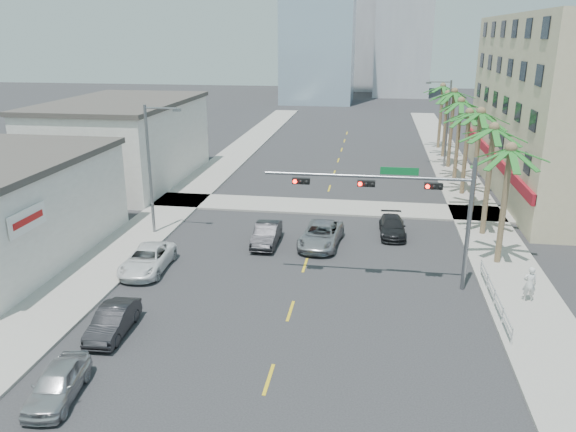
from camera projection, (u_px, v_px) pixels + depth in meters
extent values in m
plane|color=#262628|center=(277.00, 353.00, 24.79)|extent=(260.00, 260.00, 0.00)
cube|color=gray|center=(481.00, 222.00, 41.82)|extent=(4.00, 120.00, 0.15)
cube|color=gray|center=(173.00, 207.00, 45.29)|extent=(4.00, 120.00, 0.15)
cube|color=gray|center=(323.00, 207.00, 45.44)|extent=(80.00, 4.00, 0.15)
cube|color=maroon|center=(493.00, 157.00, 49.96)|extent=(0.30, 28.00, 0.80)
cube|color=beige|center=(124.00, 143.00, 52.80)|extent=(11.00, 18.00, 7.20)
cube|color=#ADADB2|center=(352.00, 0.00, 136.15)|extent=(16.00, 16.00, 42.00)
cylinder|color=slate|center=(468.00, 228.00, 29.89)|extent=(0.24, 0.24, 7.20)
cylinder|color=slate|center=(367.00, 176.00, 29.88)|extent=(11.00, 0.16, 0.16)
cube|color=#0C662D|center=(399.00, 171.00, 29.52)|extent=(2.00, 0.05, 0.40)
cube|color=black|center=(434.00, 186.00, 29.34)|extent=(0.95, 0.28, 0.32)
sphere|color=#FF0C05|center=(428.00, 187.00, 29.24)|extent=(0.22, 0.22, 0.22)
cube|color=black|center=(366.00, 183.00, 29.85)|extent=(0.95, 0.28, 0.32)
sphere|color=#FF0C05|center=(360.00, 184.00, 29.74)|extent=(0.22, 0.22, 0.22)
cube|color=black|center=(301.00, 181.00, 30.35)|extent=(0.95, 0.28, 0.32)
sphere|color=#FF0C05|center=(295.00, 181.00, 30.25)|extent=(0.22, 0.22, 0.22)
cylinder|color=brown|center=(504.00, 208.00, 33.27)|extent=(0.36, 0.36, 7.20)
cylinder|color=brown|center=(488.00, 183.00, 38.10)|extent=(0.36, 0.36, 7.56)
cylinder|color=brown|center=(476.00, 164.00, 42.93)|extent=(0.36, 0.36, 7.92)
cylinder|color=brown|center=(465.00, 154.00, 47.93)|extent=(0.36, 0.36, 7.20)
cylinder|color=brown|center=(458.00, 141.00, 52.76)|extent=(0.36, 0.36, 7.56)
cylinder|color=brown|center=(451.00, 130.00, 57.59)|extent=(0.36, 0.36, 7.92)
cylinder|color=brown|center=(445.00, 126.00, 62.59)|extent=(0.36, 0.36, 7.20)
cylinder|color=brown|center=(440.00, 118.00, 67.41)|extent=(0.36, 0.36, 7.56)
cylinder|color=slate|center=(150.00, 172.00, 38.17)|extent=(0.20, 0.20, 9.00)
cylinder|color=slate|center=(161.00, 108.00, 36.67)|extent=(2.20, 0.12, 0.12)
cube|color=slate|center=(177.00, 110.00, 36.55)|extent=(0.50, 0.25, 0.18)
cylinder|color=slate|center=(447.00, 125.00, 57.48)|extent=(0.20, 0.20, 9.00)
cylinder|color=slate|center=(440.00, 82.00, 56.30)|extent=(2.20, 0.12, 0.12)
cube|color=slate|center=(429.00, 83.00, 56.49)|extent=(0.50, 0.25, 0.18)
cylinder|color=silver|center=(494.00, 298.00, 28.77)|extent=(0.08, 8.00, 0.08)
cylinder|color=silver|center=(495.00, 291.00, 28.66)|extent=(0.08, 8.00, 0.08)
cylinder|color=silver|center=(512.00, 338.00, 25.03)|extent=(0.08, 0.08, 1.00)
cylinder|color=silver|center=(502.00, 317.00, 26.91)|extent=(0.08, 0.08, 1.00)
cylinder|color=silver|center=(494.00, 299.00, 28.79)|extent=(0.08, 0.08, 1.00)
cylinder|color=silver|center=(487.00, 282.00, 30.66)|extent=(0.08, 0.08, 1.00)
cylinder|color=silver|center=(481.00, 268.00, 32.54)|extent=(0.08, 0.08, 1.00)
imported|color=#B2B2B7|center=(57.00, 383.00, 21.54)|extent=(2.06, 4.06, 1.33)
imported|color=black|center=(113.00, 321.00, 26.22)|extent=(1.57, 4.03, 1.31)
imported|color=white|center=(147.00, 260.00, 33.24)|extent=(2.51, 5.09, 1.39)
imported|color=black|center=(267.00, 234.00, 37.37)|extent=(1.56, 4.35, 1.43)
imported|color=#A2A2A6|center=(321.00, 235.00, 37.18)|extent=(2.93, 5.49, 1.47)
imported|color=black|center=(392.00, 227.00, 39.08)|extent=(1.91, 4.34, 1.24)
imported|color=silver|center=(529.00, 284.00, 29.06)|extent=(0.72, 0.49, 1.89)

